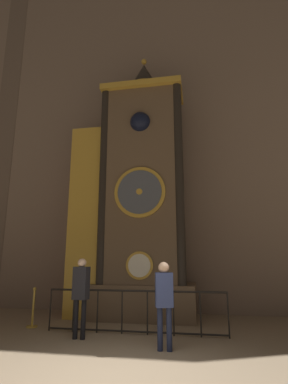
% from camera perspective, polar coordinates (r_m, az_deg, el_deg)
% --- Properties ---
extents(ground_plane, '(28.00, 28.00, 0.00)m').
position_cam_1_polar(ground_plane, '(5.02, -5.58, -32.64)').
color(ground_plane, '#847056').
extents(cathedral_back_wall, '(24.00, 0.32, 15.75)m').
position_cam_1_polar(cathedral_back_wall, '(12.34, 2.86, 17.13)').
color(cathedral_back_wall, '#7A6656').
rests_on(cathedral_back_wall, ground_plane).
extents(clock_tower, '(3.91, 1.78, 8.85)m').
position_cam_1_polar(clock_tower, '(9.80, -2.11, -1.16)').
color(clock_tower, brown).
rests_on(clock_tower, ground_plane).
extents(railing_fence, '(4.38, 0.05, 1.00)m').
position_cam_1_polar(railing_fence, '(7.69, -1.80, -21.42)').
color(railing_fence, black).
rests_on(railing_fence, ground_plane).
extents(visitor_near, '(0.37, 0.26, 1.74)m').
position_cam_1_polar(visitor_near, '(7.33, -11.94, -17.75)').
color(visitor_near, black).
rests_on(visitor_near, ground_plane).
extents(visitor_far, '(0.38, 0.30, 1.67)m').
position_cam_1_polar(visitor_far, '(6.32, 3.86, -19.13)').
color(visitor_far, '#1B213A').
rests_on(visitor_far, ground_plane).
extents(stanchion_post, '(0.28, 0.28, 1.00)m').
position_cam_1_polar(stanchion_post, '(8.96, -20.43, -20.97)').
color(stanchion_post, '#B28E33').
rests_on(stanchion_post, ground_plane).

